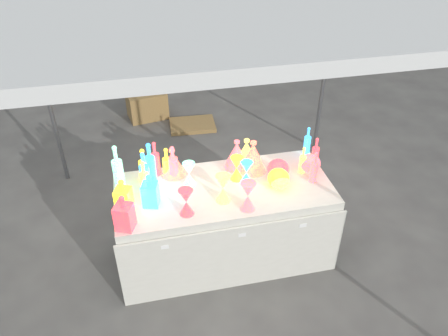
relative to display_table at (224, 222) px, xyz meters
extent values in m
plane|color=slate|center=(0.00, 0.01, -0.37)|extent=(80.00, 80.00, 0.00)
cylinder|color=gray|center=(-1.50, 1.51, 0.83)|extent=(0.04, 0.04, 2.40)
cylinder|color=gray|center=(1.50, 1.51, 0.83)|extent=(0.04, 0.04, 2.40)
cylinder|color=gray|center=(0.00, 1.48, 0.63)|extent=(3.00, 0.04, 0.04)
cube|color=silver|center=(0.00, 0.01, 0.00)|extent=(1.80, 0.80, 0.75)
cube|color=silver|center=(0.00, -0.41, -0.04)|extent=(1.84, 0.02, 0.68)
cube|color=white|center=(-0.55, -0.42, 0.23)|extent=(0.06, 0.00, 0.03)
cube|color=white|center=(0.05, -0.42, 0.23)|extent=(0.06, 0.00, 0.03)
cube|color=white|center=(0.55, -0.42, 0.23)|extent=(0.06, 0.00, 0.03)
cube|color=olive|center=(-0.49, 2.78, -0.19)|extent=(0.58, 0.46, 0.38)
cube|color=olive|center=(0.08, 2.36, -0.35)|extent=(0.63, 0.46, 0.05)
camera|label=1|loc=(-0.62, -2.79, 2.61)|focal=35.00mm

